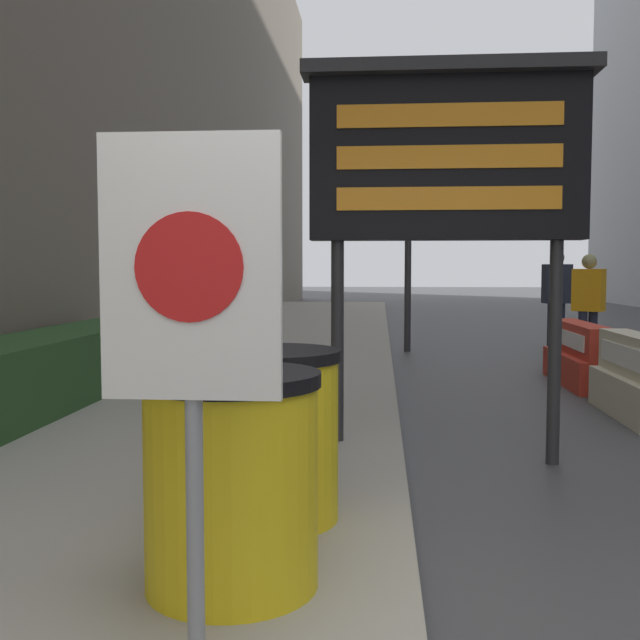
{
  "coord_description": "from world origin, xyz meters",
  "views": [
    {
      "loc": [
        -0.18,
        -2.63,
        1.51
      ],
      "look_at": [
        -0.69,
        3.64,
        1.07
      ],
      "focal_mm": 42.0,
      "sensor_mm": 36.0,
      "label": 1
    }
  ],
  "objects_px": {
    "jersey_barrier_cream": "(637,381)",
    "message_board": "(447,159)",
    "pedestrian_worker": "(557,292)",
    "barrel_drum_middle": "(270,434)",
    "barrel_drum_foreground": "(232,479)",
    "jersey_barrier_red_striped": "(580,358)",
    "pedestrian_passerby": "(588,299)",
    "traffic_cone_far": "(584,349)",
    "traffic_light_near_curb": "(409,207)",
    "warning_sign": "(191,306)"
  },
  "relations": [
    {
      "from": "jersey_barrier_cream",
      "to": "pedestrian_worker",
      "type": "xyz_separation_m",
      "value": [
        0.58,
        6.07,
        0.71
      ]
    },
    {
      "from": "traffic_light_near_curb",
      "to": "pedestrian_worker",
      "type": "relative_size",
      "value": 1.95
    },
    {
      "from": "message_board",
      "to": "jersey_barrier_red_striped",
      "type": "distance_m",
      "value": 5.01
    },
    {
      "from": "barrel_drum_middle",
      "to": "jersey_barrier_red_striped",
      "type": "distance_m",
      "value": 6.76
    },
    {
      "from": "jersey_barrier_cream",
      "to": "pedestrian_worker",
      "type": "distance_m",
      "value": 6.14
    },
    {
      "from": "warning_sign",
      "to": "jersey_barrier_red_striped",
      "type": "bearing_deg",
      "value": 66.77
    },
    {
      "from": "barrel_drum_middle",
      "to": "warning_sign",
      "type": "relative_size",
      "value": 0.51
    },
    {
      "from": "message_board",
      "to": "barrel_drum_foreground",
      "type": "bearing_deg",
      "value": -112.38
    },
    {
      "from": "message_board",
      "to": "traffic_cone_far",
      "type": "height_order",
      "value": "message_board"
    },
    {
      "from": "message_board",
      "to": "traffic_cone_far",
      "type": "distance_m",
      "value": 6.72
    },
    {
      "from": "message_board",
      "to": "jersey_barrier_cream",
      "type": "distance_m",
      "value": 3.46
    },
    {
      "from": "warning_sign",
      "to": "pedestrian_passerby",
      "type": "height_order",
      "value": "warning_sign"
    },
    {
      "from": "barrel_drum_foreground",
      "to": "pedestrian_worker",
      "type": "relative_size",
      "value": 0.5
    },
    {
      "from": "warning_sign",
      "to": "jersey_barrier_cream",
      "type": "bearing_deg",
      "value": 58.87
    },
    {
      "from": "message_board",
      "to": "pedestrian_passerby",
      "type": "height_order",
      "value": "message_board"
    },
    {
      "from": "jersey_barrier_cream",
      "to": "jersey_barrier_red_striped",
      "type": "bearing_deg",
      "value": 90.0
    },
    {
      "from": "message_board",
      "to": "jersey_barrier_cream",
      "type": "bearing_deg",
      "value": 42.44
    },
    {
      "from": "barrel_drum_foreground",
      "to": "jersey_barrier_red_striped",
      "type": "bearing_deg",
      "value": 64.7
    },
    {
      "from": "barrel_drum_middle",
      "to": "jersey_barrier_red_striped",
      "type": "xyz_separation_m",
      "value": [
        3.19,
        5.96,
        -0.26
      ]
    },
    {
      "from": "jersey_barrier_red_striped",
      "to": "traffic_light_near_curb",
      "type": "relative_size",
      "value": 0.55
    },
    {
      "from": "warning_sign",
      "to": "message_board",
      "type": "relative_size",
      "value": 0.59
    },
    {
      "from": "warning_sign",
      "to": "traffic_cone_far",
      "type": "bearing_deg",
      "value": 68.03
    },
    {
      "from": "barrel_drum_middle",
      "to": "message_board",
      "type": "relative_size",
      "value": 0.3
    },
    {
      "from": "barrel_drum_middle",
      "to": "pedestrian_passerby",
      "type": "bearing_deg",
      "value": 64.57
    },
    {
      "from": "message_board",
      "to": "traffic_light_near_curb",
      "type": "height_order",
      "value": "traffic_light_near_curb"
    },
    {
      "from": "message_board",
      "to": "jersey_barrier_red_striped",
      "type": "relative_size",
      "value": 1.55
    },
    {
      "from": "barrel_drum_foreground",
      "to": "traffic_cone_far",
      "type": "distance_m",
      "value": 9.36
    },
    {
      "from": "warning_sign",
      "to": "pedestrian_passerby",
      "type": "distance_m",
      "value": 10.41
    },
    {
      "from": "pedestrian_passerby",
      "to": "barrel_drum_foreground",
      "type": "bearing_deg",
      "value": 100.03
    },
    {
      "from": "traffic_cone_far",
      "to": "pedestrian_passerby",
      "type": "bearing_deg",
      "value": 68.99
    },
    {
      "from": "jersey_barrier_cream",
      "to": "pedestrian_passerby",
      "type": "height_order",
      "value": "pedestrian_passerby"
    },
    {
      "from": "barrel_drum_middle",
      "to": "traffic_cone_far",
      "type": "height_order",
      "value": "barrel_drum_middle"
    },
    {
      "from": "traffic_light_near_curb",
      "to": "warning_sign",
      "type": "bearing_deg",
      "value": -95.71
    },
    {
      "from": "jersey_barrier_red_striped",
      "to": "traffic_cone_far",
      "type": "xyz_separation_m",
      "value": [
        0.51,
        1.75,
        -0.07
      ]
    },
    {
      "from": "message_board",
      "to": "pedestrian_worker",
      "type": "relative_size",
      "value": 1.67
    },
    {
      "from": "barrel_drum_middle",
      "to": "traffic_light_near_curb",
      "type": "xyz_separation_m",
      "value": [
        1.09,
        9.6,
        1.99
      ]
    },
    {
      "from": "barrel_drum_middle",
      "to": "pedestrian_passerby",
      "type": "xyz_separation_m",
      "value": [
        3.86,
        8.11,
        0.41
      ]
    },
    {
      "from": "pedestrian_worker",
      "to": "traffic_cone_far",
      "type": "bearing_deg",
      "value": -96.2
    },
    {
      "from": "barrel_drum_foreground",
      "to": "message_board",
      "type": "bearing_deg",
      "value": 67.62
    },
    {
      "from": "barrel_drum_middle",
      "to": "jersey_barrier_cream",
      "type": "bearing_deg",
      "value": 49.9
    },
    {
      "from": "warning_sign",
      "to": "traffic_cone_far",
      "type": "distance_m",
      "value": 10.03
    },
    {
      "from": "barrel_drum_middle",
      "to": "traffic_light_near_curb",
      "type": "distance_m",
      "value": 9.87
    },
    {
      "from": "jersey_barrier_cream",
      "to": "traffic_light_near_curb",
      "type": "bearing_deg",
      "value": 109.89
    },
    {
      "from": "jersey_barrier_cream",
      "to": "traffic_cone_far",
      "type": "height_order",
      "value": "jersey_barrier_cream"
    },
    {
      "from": "pedestrian_worker",
      "to": "barrel_drum_middle",
      "type": "bearing_deg",
      "value": -115.35
    },
    {
      "from": "warning_sign",
      "to": "traffic_light_near_curb",
      "type": "xyz_separation_m",
      "value": [
        1.11,
        11.15,
        1.22
      ]
    },
    {
      "from": "jersey_barrier_red_striped",
      "to": "warning_sign",
      "type": "bearing_deg",
      "value": -113.23
    },
    {
      "from": "jersey_barrier_cream",
      "to": "traffic_light_near_curb",
      "type": "distance_m",
      "value": 6.58
    },
    {
      "from": "barrel_drum_middle",
      "to": "traffic_light_near_curb",
      "type": "bearing_deg",
      "value": 83.55
    },
    {
      "from": "jersey_barrier_cream",
      "to": "message_board",
      "type": "bearing_deg",
      "value": -137.56
    }
  ]
}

